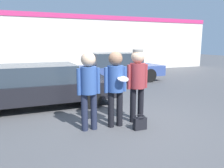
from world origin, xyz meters
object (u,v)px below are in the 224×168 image
person_left (89,84)px  parked_car_near (38,85)px  person_middle_with_frisbee (115,82)px  shrub (122,64)px  parked_car_far (116,67)px  person_right (137,78)px  handbag (140,123)px

person_left → parked_car_near: (-0.95, 2.47, -0.40)m
person_middle_with_frisbee → shrub: (4.50, 9.56, -0.56)m
shrub → parked_car_near: bearing=-130.8°
parked_car_near → parked_car_far: (4.05, 3.29, 0.08)m
person_right → handbag: bearing=-110.2°
person_middle_with_frisbee → parked_car_far: (2.47, 5.79, -0.34)m
person_right → parked_car_near: size_ratio=0.39×
person_right → parked_car_near: (-2.22, 2.38, -0.45)m
parked_car_far → handbag: 6.53m
person_left → parked_car_near: 2.68m
person_right → shrub: 10.22m
parked_car_near → person_right: bearing=-47.0°
parked_car_far → shrub: bearing=61.6°
person_right → shrub: size_ratio=1.75×
person_middle_with_frisbee → parked_car_far: size_ratio=0.38×
person_left → parked_car_far: person_left is taller
person_middle_with_frisbee → parked_car_far: person_middle_with_frisbee is taller
person_left → shrub: 10.84m
parked_car_far → person_left: bearing=-118.3°
person_right → shrub: bearing=67.7°
person_left → handbag: (1.09, -0.42, -0.92)m
person_left → person_middle_with_frisbee: 0.64m
person_left → parked_car_near: size_ratio=0.39×
person_right → person_left: bearing=-176.0°
person_middle_with_frisbee → parked_car_near: size_ratio=0.39×
person_middle_with_frisbee → parked_car_near: person_middle_with_frisbee is taller
person_middle_with_frisbee → parked_car_near: bearing=122.4°
parked_car_near → shrub: 9.32m
person_middle_with_frisbee → handbag: (0.45, -0.39, -0.93)m
person_left → person_middle_with_frisbee: bearing=-2.2°
shrub → person_middle_with_frisbee: bearing=-115.2°
shrub → parked_car_far: bearing=-118.4°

